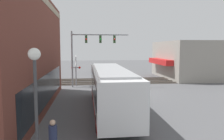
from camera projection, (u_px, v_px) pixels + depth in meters
ground_plane at (129, 92)px, 23.56m from camera, size 120.00×120.00×0.00m
shop_building at (186, 60)px, 34.84m from camera, size 12.01×8.63×5.75m
city_bus at (110, 87)px, 16.29m from camera, size 11.95×2.59×3.23m
traffic_signal_gantry at (89, 46)px, 26.17m from camera, size 0.42×6.91×6.71m
crossing_signal at (76, 68)px, 26.92m from camera, size 1.41×1.18×3.81m
streetlamp at (36, 101)px, 7.80m from camera, size 0.44×0.44×4.73m
rail_track_near at (121, 83)px, 29.48m from camera, size 2.60×60.00×0.15m
rail_track_far at (118, 79)px, 32.65m from camera, size 2.60×60.00×0.15m
parked_car_white at (115, 74)px, 33.81m from camera, size 4.83×1.82×1.50m
parked_car_grey at (96, 70)px, 40.94m from camera, size 4.49×1.82×1.37m
pedestrian_near_bus at (136, 101)px, 15.73m from camera, size 0.34×0.34×1.81m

